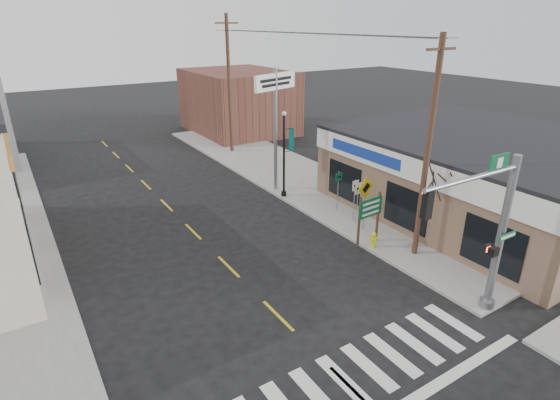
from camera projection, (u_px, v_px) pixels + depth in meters
ground at (352, 389)px, 12.51m from camera, size 140.00×140.00×0.00m
sidewalk_right at (323, 190)px, 27.10m from camera, size 6.00×38.00×0.13m
center_line at (228, 266)px, 18.75m from camera, size 0.12×56.00×0.01m
crosswalk at (343, 380)px, 12.82m from camera, size 11.00×2.20×0.01m
thrift_store at (484, 176)px, 23.63m from camera, size 12.00×14.00×4.00m
bldg_distant_right at (238, 102)px, 40.81m from camera, size 8.00×10.00×5.60m
traffic_signal_pole at (492, 224)px, 14.25m from camera, size 4.66×0.37×5.91m
guide_sign at (370, 212)px, 19.79m from camera, size 1.41×0.13×2.47m
fire_hydrant at (374, 239)px, 20.00m from camera, size 0.23×0.23×0.74m
ped_crossing_sign at (365, 194)px, 21.18m from camera, size 1.06×0.08×2.73m
lamp_post at (285, 148)px, 24.92m from camera, size 0.65×0.51×5.03m
dance_center_sign at (275, 101)px, 25.01m from camera, size 3.42×0.21×7.26m
bare_tree at (446, 171)px, 18.57m from camera, size 2.38×2.38×4.77m
shrub_front at (481, 243)px, 19.45m from camera, size 1.32×1.32×0.99m
shrub_back at (403, 203)px, 23.85m from camera, size 1.10×1.10×0.83m
utility_pole_near at (428, 150)px, 17.81m from camera, size 1.62×0.24×9.29m
utility_pole_far at (229, 84)px, 33.08m from camera, size 1.77×0.27×10.18m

